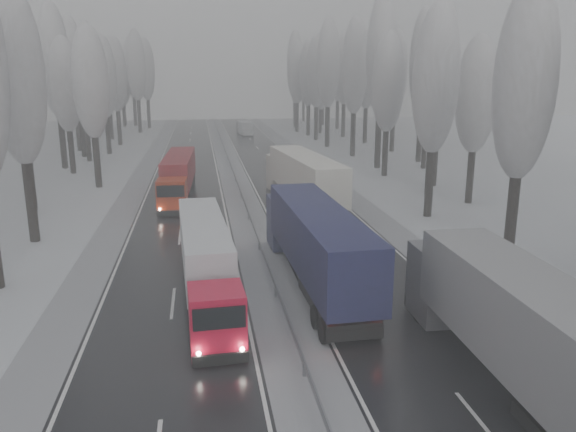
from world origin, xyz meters
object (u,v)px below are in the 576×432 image
object	(u,v)px
truck_grey_tarp	(525,330)
truck_red_white	(205,254)
truck_cream_box	(302,176)
truck_red_red	(178,174)
truck_blue_box	(314,238)
box_truck_distant	(245,128)

from	to	relation	value
truck_grey_tarp	truck_red_white	distance (m)	15.99
truck_cream_box	truck_red_red	xyz separation A→B (m)	(-10.74, 5.13, -0.41)
truck_grey_tarp	truck_blue_box	xyz separation A→B (m)	(-4.97, 12.26, -0.07)
truck_grey_tarp	truck_cream_box	xyz separation A→B (m)	(-2.20, 30.94, -0.01)
truck_cream_box	box_truck_distant	size ratio (longest dim) A/B	2.60
truck_red_white	truck_red_red	xyz separation A→B (m)	(-2.13, 24.30, 0.12)
truck_red_white	truck_red_red	size ratio (longest dim) A/B	0.95
truck_grey_tarp	box_truck_distant	distance (m)	90.79
truck_grey_tarp	truck_cream_box	world-z (taller)	truck_grey_tarp
box_truck_distant	truck_red_red	size ratio (longest dim) A/B	0.46
truck_cream_box	truck_red_white	size ratio (longest dim) A/B	1.25
truck_cream_box	truck_red_red	bearing A→B (deg)	148.61
truck_blue_box	truck_red_red	xyz separation A→B (m)	(-7.97, 23.81, -0.35)
truck_grey_tarp	truck_blue_box	size ratio (longest dim) A/B	1.03
box_truck_distant	truck_red_red	distance (m)	55.71
truck_grey_tarp	box_truck_distant	world-z (taller)	truck_grey_tarp
truck_grey_tarp	truck_blue_box	world-z (taller)	truck_grey_tarp
truck_blue_box	box_truck_distant	world-z (taller)	truck_blue_box
truck_grey_tarp	truck_red_white	xyz separation A→B (m)	(-10.81, 11.77, -0.54)
truck_cream_box	box_truck_distant	distance (m)	59.83
truck_blue_box	truck_red_white	world-z (taller)	truck_blue_box
truck_blue_box	truck_red_white	distance (m)	5.88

